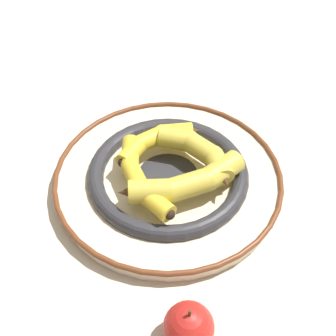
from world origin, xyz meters
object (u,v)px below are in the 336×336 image
Objects in this scene: banana_d at (199,152)px; banana_c at (185,183)px; banana_b at (139,176)px; apple at (189,327)px; decorative_bowl at (168,177)px; banana_a at (155,140)px.

banana_c is at bearing 113.86° from banana_d.
banana_c is at bearing 53.81° from banana_b.
banana_b is 0.25m from apple.
banana_d is (0.05, -0.10, 0.00)m from banana_b.
decorative_bowl is 0.07m from banana_d.
banana_c is (-0.05, -0.03, 0.04)m from decorative_bowl.
decorative_bowl is 4.94× the size of apple.
apple is at bearing 128.67° from banana_d.
apple is (-0.30, 0.02, -0.03)m from banana_d.
banana_c is (-0.10, -0.05, 0.00)m from banana_a.
decorative_bowl is 0.28m from apple.
banana_c reaches higher than banana_d.
apple reaches higher than decorative_bowl.
banana_a is 0.33m from apple.
banana_c is (-0.02, -0.07, 0.00)m from banana_b.
decorative_bowl is 0.07m from banana_a.
decorative_bowl is at bearing 97.71° from banana_c.
banana_a is at bearing 141.24° from banana_b.
banana_b is 2.32× the size of apple.
apple is (-0.27, -0.03, 0.02)m from decorative_bowl.
decorative_bowl is 2.13× the size of banana_b.
banana_b is 1.35× the size of banana_d.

